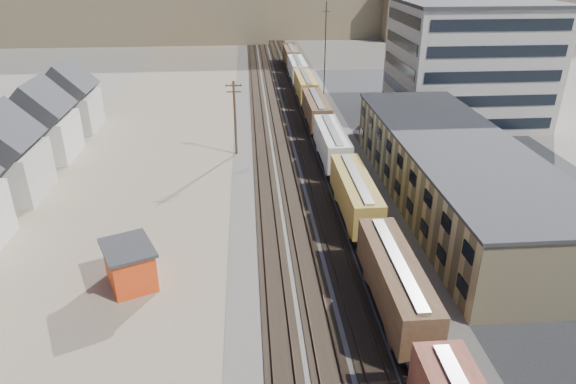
{
  "coord_description": "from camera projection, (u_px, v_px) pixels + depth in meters",
  "views": [
    {
      "loc": [
        -6.77,
        -23.86,
        25.23
      ],
      "look_at": [
        -3.0,
        22.98,
        3.0
      ],
      "focal_mm": 32.0,
      "sensor_mm": 36.0,
      "label": 1
    }
  ],
  "objects": [
    {
      "name": "radio_mast",
      "position": [
        325.0,
        59.0,
        83.38
      ],
      "size": [
        1.2,
        0.16,
        18.0
      ],
      "color": "black",
      "rests_on": "ground"
    },
    {
      "name": "utility_pole_north",
      "position": [
        235.0,
        116.0,
        67.74
      ],
      "size": [
        2.2,
        0.32,
        10.0
      ],
      "color": "#382619",
      "rests_on": "ground"
    },
    {
      "name": "freight_train",
      "position": [
        323.0,
        125.0,
        72.58
      ],
      "size": [
        3.0,
        119.74,
        4.46
      ],
      "color": "black",
      "rests_on": "ground"
    },
    {
      "name": "warehouse",
      "position": [
        454.0,
        173.0,
        54.83
      ],
      "size": [
        12.4,
        40.4,
        7.25
      ],
      "color": "tan",
      "rests_on": "ground"
    },
    {
      "name": "office_tower",
      "position": [
        468.0,
        62.0,
        80.36
      ],
      "size": [
        22.6,
        18.6,
        18.45
      ],
      "color": "#9E998E",
      "rests_on": "ground"
    },
    {
      "name": "parked_car_far",
      "position": [
        476.0,
        110.0,
        86.93
      ],
      "size": [
        1.98,
        4.21,
        1.39
      ],
      "primitive_type": "imported",
      "rotation": [
        0.0,
        0.0,
        0.08
      ],
      "color": "silver",
      "rests_on": "ground"
    },
    {
      "name": "maintenance_shed",
      "position": [
        130.0,
        265.0,
        42.06
      ],
      "size": [
        5.47,
        6.03,
        3.6
      ],
      "color": "red",
      "rests_on": "ground"
    },
    {
      "name": "dirt_yard",
      "position": [
        149.0,
        162.0,
        67.36
      ],
      "size": [
        24.0,
        180.0,
        0.03
      ],
      "primitive_type": "cube",
      "color": "#7D6E56",
      "rests_on": "ground"
    },
    {
      "name": "asphalt_lot",
      "position": [
        474.0,
        166.0,
        65.9
      ],
      "size": [
        26.0,
        120.0,
        0.04
      ],
      "primitive_type": "cube",
      "color": "#232326",
      "rests_on": "ground"
    },
    {
      "name": "rail_tracks",
      "position": [
        290.0,
        133.0,
        77.74
      ],
      "size": [
        11.4,
        200.0,
        0.24
      ],
      "color": "black",
      "rests_on": "ground"
    },
    {
      "name": "ballast_bed",
      "position": [
        293.0,
        133.0,
        77.82
      ],
      "size": [
        18.0,
        200.0,
        0.06
      ],
      "primitive_type": "cube",
      "color": "#4C4742",
      "rests_on": "ground"
    },
    {
      "name": "parked_car_blue",
      "position": [
        459.0,
        136.0,
        74.57
      ],
      "size": [
        5.65,
        4.98,
        1.45
      ],
      "primitive_type": "imported",
      "rotation": [
        0.0,
        0.0,
        0.95
      ],
      "color": "navy",
      "rests_on": "ground"
    }
  ]
}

